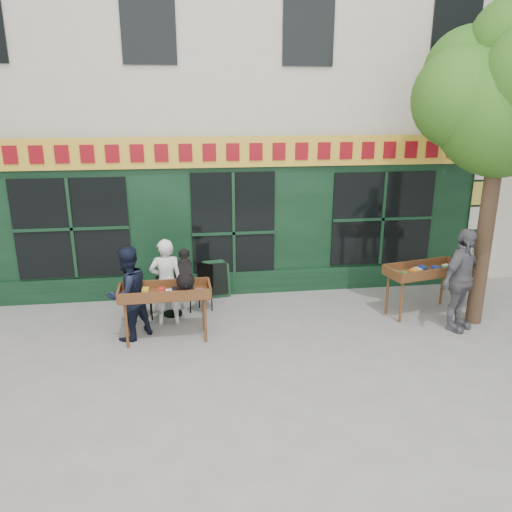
# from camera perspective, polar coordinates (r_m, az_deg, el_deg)

# --- Properties ---
(ground) EXTENTS (80.00, 80.00, 0.00)m
(ground) POSITION_cam_1_polar(r_m,az_deg,el_deg) (8.64, -0.98, -9.91)
(ground) COLOR slate
(ground) RESTS_ON ground
(building) EXTENTS (14.00, 7.26, 10.00)m
(building) POSITION_cam_1_polar(r_m,az_deg,el_deg) (13.68, -4.34, 21.48)
(building) COLOR beige
(building) RESTS_ON ground
(street_tree) EXTENTS (3.05, 2.90, 5.60)m
(street_tree) POSITION_cam_1_polar(r_m,az_deg,el_deg) (9.57, 26.57, 16.50)
(street_tree) COLOR #382619
(street_tree) RESTS_ON ground
(book_cart_center) EXTENTS (1.52, 0.66, 0.99)m
(book_cart_center) POSITION_cam_1_polar(r_m,az_deg,el_deg) (8.58, -10.35, -4.37)
(book_cart_center) COLOR brown
(book_cart_center) RESTS_ON ground
(dog) EXTENTS (0.36, 0.61, 0.60)m
(dog) POSITION_cam_1_polar(r_m,az_deg,el_deg) (8.37, -8.14, -1.42)
(dog) COLOR black
(dog) RESTS_ON book_cart_center
(woman) EXTENTS (0.60, 0.41, 1.62)m
(woman) POSITION_cam_1_polar(r_m,az_deg,el_deg) (9.19, -10.20, -2.96)
(woman) COLOR silver
(woman) RESTS_ON ground
(book_cart_right) EXTENTS (1.60, 0.93, 0.99)m
(book_cart_right) POSITION_cam_1_polar(r_m,az_deg,el_deg) (10.02, 18.72, -1.85)
(book_cart_right) COLOR brown
(book_cart_right) RESTS_ON ground
(man_right) EXTENTS (1.17, 0.97, 1.87)m
(man_right) POSITION_cam_1_polar(r_m,az_deg,el_deg) (9.51, 22.36, -2.56)
(man_right) COLOR #55555A
(man_right) RESTS_ON ground
(bistro_table) EXTENTS (0.60, 0.60, 0.76)m
(bistro_table) POSITION_cam_1_polar(r_m,az_deg,el_deg) (9.65, -9.61, -3.64)
(bistro_table) COLOR black
(bistro_table) RESTS_ON ground
(bistro_chair_left) EXTENTS (0.41, 0.41, 0.95)m
(bistro_chair_left) POSITION_cam_1_polar(r_m,az_deg,el_deg) (9.59, -13.45, -3.93)
(bistro_chair_left) COLOR black
(bistro_chair_left) RESTS_ON ground
(bistro_chair_right) EXTENTS (0.51, 0.51, 0.95)m
(bistro_chair_right) POSITION_cam_1_polar(r_m,az_deg,el_deg) (9.76, -6.06, -3.17)
(bistro_chair_right) COLOR black
(bistro_chair_right) RESTS_ON ground
(potted_plant) EXTENTS (0.20, 0.17, 0.33)m
(potted_plant) POSITION_cam_1_polar(r_m,az_deg,el_deg) (9.53, -9.72, -1.48)
(potted_plant) COLOR gray
(potted_plant) RESTS_ON bistro_table
(man_left) EXTENTS (1.01, 1.00, 1.64)m
(man_left) POSITION_cam_1_polar(r_m,az_deg,el_deg) (8.77, -14.42, -4.18)
(man_left) COLOR black
(man_left) RESTS_ON ground
(chalkboard) EXTENTS (0.58, 0.28, 0.79)m
(chalkboard) POSITION_cam_1_polar(r_m,az_deg,el_deg) (10.46, -4.51, -2.64)
(chalkboard) COLOR black
(chalkboard) RESTS_ON ground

